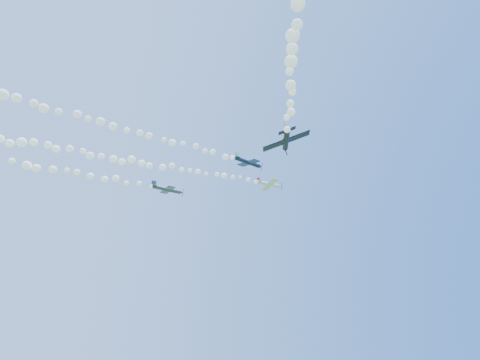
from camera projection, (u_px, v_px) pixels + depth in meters
name	position (u px, v px, depth m)	size (l,w,h in m)	color
plane_white	(270.00, 184.00, 106.06)	(7.54, 7.97, 2.38)	silver
smoke_trail_white	(122.00, 159.00, 93.16)	(71.39, 7.99, 3.15)	white
plane_navy	(248.00, 162.00, 95.80)	(8.14, 8.29, 3.07)	#0D1A3D
smoke_trail_navy	(53.00, 109.00, 76.01)	(81.70, 8.60, 3.15)	white
plane_grey	(167.00, 189.00, 92.66)	(7.92, 8.10, 2.64)	#34384B
plane_black	(286.00, 140.00, 67.85)	(7.69, 7.73, 3.28)	black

